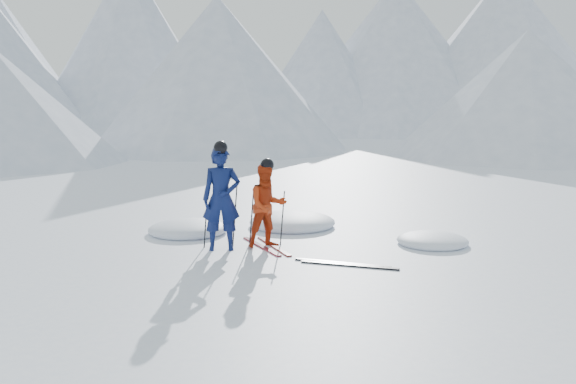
{
  "coord_description": "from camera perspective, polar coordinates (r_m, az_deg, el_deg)",
  "views": [
    {
      "loc": [
        -2.69,
        -10.82,
        2.75
      ],
      "look_at": [
        -1.81,
        0.5,
        1.1
      ],
      "focal_mm": 38.0,
      "sensor_mm": 36.0,
      "label": 1
    }
  ],
  "objects": [
    {
      "name": "skier_blue",
      "position": [
        11.51,
        -6.25,
        -0.63
      ],
      "size": [
        0.72,
        0.48,
        1.96
      ],
      "primitive_type": "imported",
      "rotation": [
        0.0,
        0.0,
        0.01
      ],
      "color": "#0C1748",
      "rests_on": "ground"
    },
    {
      "name": "pole_blue_left",
      "position": [
        11.72,
        -7.67,
        -2.11
      ],
      "size": [
        0.13,
        0.09,
        1.3
      ],
      "primitive_type": "cylinder",
      "rotation": [
        0.05,
        0.08,
        0.0
      ],
      "color": "black",
      "rests_on": "ground"
    },
    {
      "name": "ski_worn_right",
      "position": [
        11.85,
        -1.35,
        -5.08
      ],
      "size": [
        0.58,
        1.65,
        0.03
      ],
      "primitive_type": "cube",
      "rotation": [
        0.0,
        0.0,
        0.3
      ],
      "color": "black",
      "rests_on": "ground"
    },
    {
      "name": "mountain_range",
      "position": [
        47.05,
        6.04,
        13.09
      ],
      "size": [
        106.15,
        62.94,
        15.53
      ],
      "color": "#B2BCD1",
      "rests_on": "ground"
    },
    {
      "name": "ski_loose_b",
      "position": [
        10.52,
        5.77,
        -6.84
      ],
      "size": [
        1.61,
        0.73,
        0.03
      ],
      "primitive_type": "cube",
      "rotation": [
        0.0,
        0.0,
        1.18
      ],
      "color": "black",
      "rests_on": "ground"
    },
    {
      "name": "pole_blue_right",
      "position": [
        11.8,
        -4.98,
        -1.99
      ],
      "size": [
        0.13,
        0.08,
        1.3
      ],
      "primitive_type": "cylinder",
      "rotation": [
        -0.04,
        0.08,
        0.0
      ],
      "color": "black",
      "rests_on": "ground"
    },
    {
      "name": "pole_red_right",
      "position": [
        11.9,
        -0.53,
        -2.45
      ],
      "size": [
        0.11,
        0.08,
        1.07
      ],
      "primitive_type": "cylinder",
      "rotation": [
        -0.05,
        0.08,
        0.0
      ],
      "color": "black",
      "rests_on": "ground"
    },
    {
      "name": "skier_red",
      "position": [
        11.68,
        -1.95,
        -1.31
      ],
      "size": [
        0.94,
        0.83,
        1.61
      ],
      "primitive_type": "imported",
      "rotation": [
        0.0,
        0.0,
        0.33
      ],
      "color": "#BA310E",
      "rests_on": "ground"
    },
    {
      "name": "ski_loose_a",
      "position": [
        10.65,
        5.09,
        -6.65
      ],
      "size": [
        1.59,
        0.78,
        0.03
      ],
      "primitive_type": "cube",
      "rotation": [
        0.0,
        0.0,
        1.15
      ],
      "color": "black",
      "rests_on": "ground"
    },
    {
      "name": "ground",
      "position": [
        11.48,
        9.29,
        -5.7
      ],
      "size": [
        160.0,
        160.0,
        0.0
      ],
      "primitive_type": "plane",
      "color": "white",
      "rests_on": "ground"
    },
    {
      "name": "pole_red_left",
      "position": [
        11.97,
        -3.43,
        -2.4
      ],
      "size": [
        0.11,
        0.09,
        1.07
      ],
      "primitive_type": "cylinder",
      "rotation": [
        0.06,
        0.08,
        0.0
      ],
      "color": "black",
      "rests_on": "ground"
    },
    {
      "name": "snow_lumps",
      "position": [
        13.25,
        -0.6,
        -3.71
      ],
      "size": [
        6.46,
        3.65,
        0.43
      ],
      "color": "white",
      "rests_on": "ground"
    },
    {
      "name": "ski_worn_left",
      "position": [
        11.84,
        -2.51,
        -5.1
      ],
      "size": [
        0.69,
        1.62,
        0.03
      ],
      "primitive_type": "cube",
      "rotation": [
        0.0,
        0.0,
        0.37
      ],
      "color": "black",
      "rests_on": "ground"
    }
  ]
}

